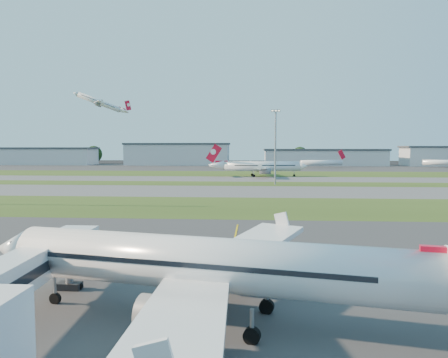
# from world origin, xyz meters

# --- Properties ---
(ground) EXTENTS (700.00, 700.00, 0.00)m
(ground) POSITION_xyz_m (0.00, 0.00, 0.00)
(ground) COLOR black
(ground) RESTS_ON ground
(apron_near) EXTENTS (300.00, 70.00, 0.01)m
(apron_near) POSITION_xyz_m (0.00, 0.00, 0.01)
(apron_near) COLOR #333335
(apron_near) RESTS_ON ground
(grass_strip_a) EXTENTS (300.00, 34.00, 0.01)m
(grass_strip_a) POSITION_xyz_m (0.00, 52.00, 0.01)
(grass_strip_a) COLOR #2F4517
(grass_strip_a) RESTS_ON ground
(taxiway_a) EXTENTS (300.00, 32.00, 0.01)m
(taxiway_a) POSITION_xyz_m (0.00, 85.00, 0.01)
(taxiway_a) COLOR #515154
(taxiway_a) RESTS_ON ground
(grass_strip_b) EXTENTS (300.00, 18.00, 0.01)m
(grass_strip_b) POSITION_xyz_m (0.00, 110.00, 0.01)
(grass_strip_b) COLOR #2F4517
(grass_strip_b) RESTS_ON ground
(taxiway_b) EXTENTS (300.00, 26.00, 0.01)m
(taxiway_b) POSITION_xyz_m (0.00, 132.00, 0.01)
(taxiway_b) COLOR #515154
(taxiway_b) RESTS_ON ground
(grass_strip_c) EXTENTS (300.00, 40.00, 0.01)m
(grass_strip_c) POSITION_xyz_m (0.00, 165.00, 0.01)
(grass_strip_c) COLOR #2F4517
(grass_strip_c) RESTS_ON ground
(apron_far) EXTENTS (400.00, 80.00, 0.01)m
(apron_far) POSITION_xyz_m (0.00, 225.00, 0.01)
(apron_far) COLOR #333335
(apron_far) RESTS_ON ground
(yellow_line) EXTENTS (0.25, 60.00, 0.02)m
(yellow_line) POSITION_xyz_m (5.00, 0.00, 0.00)
(yellow_line) COLOR gold
(yellow_line) RESTS_ON ground
(airliner_parked) EXTENTS (39.77, 33.40, 12.55)m
(airliner_parked) POSITION_xyz_m (4.93, -11.13, 4.41)
(airliner_parked) COLOR white
(airliner_parked) RESTS_ON ground
(airliner_taxiing) EXTENTS (40.66, 34.32, 12.71)m
(airliner_taxiing) POSITION_xyz_m (10.65, 145.95, 4.46)
(airliner_taxiing) COLOR white
(airliner_taxiing) RESTS_ON ground
(airliner_departing) EXTENTS (29.35, 24.68, 9.40)m
(airliner_departing) POSITION_xyz_m (-79.72, 200.42, 37.78)
(airliner_departing) COLOR white
(mini_jet_near) EXTENTS (28.04, 9.93, 9.48)m
(mini_jet_near) POSITION_xyz_m (48.15, 221.03, 3.28)
(mini_jet_near) COLOR white
(mini_jet_near) RESTS_ON ground
(mini_jet_far) EXTENTS (28.50, 7.30, 9.48)m
(mini_jet_far) POSITION_xyz_m (124.06, 230.08, 3.28)
(mini_jet_far) COLOR white
(mini_jet_far) RESTS_ON ground
(light_mast_centre) EXTENTS (3.20, 0.70, 25.80)m
(light_mast_centre) POSITION_xyz_m (15.00, 108.00, 14.81)
(light_mast_centre) COLOR gray
(light_mast_centre) RESTS_ON ground
(hangar_far_west) EXTENTS (91.80, 23.00, 12.20)m
(hangar_far_west) POSITION_xyz_m (-150.00, 255.00, 6.14)
(hangar_far_west) COLOR #A7AAAF
(hangar_far_west) RESTS_ON ground
(hangar_west) EXTENTS (71.40, 23.00, 15.20)m
(hangar_west) POSITION_xyz_m (-45.00, 255.00, 7.64)
(hangar_west) COLOR #A7AAAF
(hangar_west) RESTS_ON ground
(hangar_east) EXTENTS (81.60, 23.00, 11.20)m
(hangar_east) POSITION_xyz_m (55.00, 255.00, 5.64)
(hangar_east) COLOR #A7AAAF
(hangar_east) RESTS_ON ground
(tree_west) EXTENTS (12.10, 12.10, 13.20)m
(tree_west) POSITION_xyz_m (-110.00, 270.00, 7.14)
(tree_west) COLOR black
(tree_west) RESTS_ON ground
(tree_mid_west) EXTENTS (9.90, 9.90, 10.80)m
(tree_mid_west) POSITION_xyz_m (-20.00, 266.00, 5.84)
(tree_mid_west) COLOR black
(tree_mid_west) RESTS_ON ground
(tree_mid_east) EXTENTS (11.55, 11.55, 12.60)m
(tree_mid_east) POSITION_xyz_m (40.00, 269.00, 6.81)
(tree_mid_east) COLOR black
(tree_mid_east) RESTS_ON ground
(tree_east) EXTENTS (10.45, 10.45, 11.40)m
(tree_east) POSITION_xyz_m (115.00, 267.00, 6.16)
(tree_east) COLOR black
(tree_east) RESTS_ON ground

